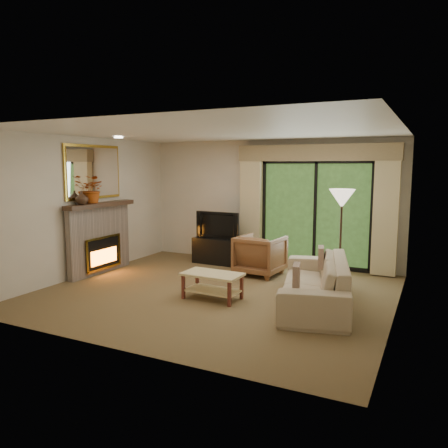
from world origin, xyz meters
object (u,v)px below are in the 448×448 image
at_px(sofa, 315,281).
at_px(media_console, 220,251).
at_px(armchair, 260,255).
at_px(coffee_table, 212,286).

bearing_deg(sofa, media_console, -139.73).
distance_m(media_console, sofa, 3.12).
xyz_separation_m(media_console, sofa, (2.52, -1.83, 0.08)).
xyz_separation_m(media_console, armchair, (1.13, -0.53, 0.11)).
distance_m(sofa, coffee_table, 1.57).
bearing_deg(media_console, sofa, -34.44).
xyz_separation_m(armchair, coffee_table, (-0.11, -1.76, -0.17)).
relative_size(sofa, coffee_table, 2.60).
distance_m(media_console, armchair, 1.26).
xyz_separation_m(armchair, sofa, (1.39, -1.30, -0.03)).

